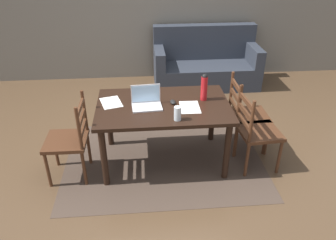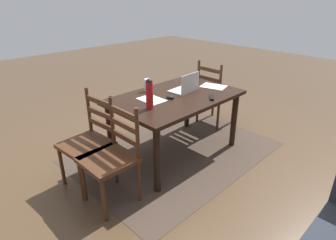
{
  "view_description": "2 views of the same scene",
  "coord_description": "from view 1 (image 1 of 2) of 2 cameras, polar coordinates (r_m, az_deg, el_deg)",
  "views": [
    {
      "loc": [
        -0.23,
        -3.24,
        2.42
      ],
      "look_at": [
        0.06,
        0.13,
        0.47
      ],
      "focal_mm": 35.38,
      "sensor_mm": 36.0,
      "label": 1
    },
    {
      "loc": [
        2.21,
        2.11,
        1.84
      ],
      "look_at": [
        0.08,
        -0.04,
        0.45
      ],
      "focal_mm": 30.46,
      "sensor_mm": 36.0,
      "label": 2
    }
  ],
  "objects": [
    {
      "name": "tv_remote",
      "position": [
        3.95,
        -4.5,
        4.9
      ],
      "size": [
        0.16,
        0.14,
        0.02
      ],
      "primitive_type": "cube",
      "rotation": [
        0.0,
        0.0,
        2.23
      ],
      "color": "black",
      "rests_on": "dining_table"
    },
    {
      "name": "wall_back",
      "position": [
        6.05,
        -2.89,
        19.71
      ],
      "size": [
        8.0,
        0.12,
        2.7
      ],
      "primitive_type": "cube",
      "color": "slate",
      "rests_on": "ground"
    },
    {
      "name": "drinking_glass",
      "position": [
        3.33,
        1.65,
        1.14
      ],
      "size": [
        0.07,
        0.07,
        0.15
      ],
      "primitive_type": "cylinder",
      "color": "silver",
      "rests_on": "dining_table"
    },
    {
      "name": "couch",
      "position": [
        5.96,
        6.45,
        9.47
      ],
      "size": [
        1.8,
        0.8,
        1.0
      ],
      "color": "#2D333D",
      "rests_on": "ground"
    },
    {
      "name": "laptop",
      "position": [
        3.62,
        -3.74,
        3.29
      ],
      "size": [
        0.33,
        0.24,
        0.23
      ],
      "color": "silver",
      "rests_on": "dining_table"
    },
    {
      "name": "dining_table",
      "position": [
        3.7,
        -0.8,
        1.36
      ],
      "size": [
        1.47,
        0.94,
        0.75
      ],
      "color": "black",
      "rests_on": "ground"
    },
    {
      "name": "chair_right_far",
      "position": [
        4.14,
        13.29,
        0.87
      ],
      "size": [
        0.44,
        0.44,
        0.95
      ],
      "color": "#4C2B19",
      "rests_on": "ground"
    },
    {
      "name": "area_rug",
      "position": [
        4.05,
        -0.74,
        -6.72
      ],
      "size": [
        2.34,
        1.72,
        0.01
      ],
      "primitive_type": "cube",
      "color": "#47382D",
      "rests_on": "ground"
    },
    {
      "name": "chair_left_near",
      "position": [
        3.71,
        -16.56,
        -3.31
      ],
      "size": [
        0.45,
        0.45,
        0.95
      ],
      "color": "#4C2B19",
      "rests_on": "ground"
    },
    {
      "name": "paper_stack_left",
      "position": [
        3.75,
        -9.77,
        3.0
      ],
      "size": [
        0.28,
        0.34,
        0.0
      ],
      "primitive_type": "cube",
      "rotation": [
        0.0,
        0.0,
        0.28
      ],
      "color": "white",
      "rests_on": "dining_table"
    },
    {
      "name": "chair_right_near",
      "position": [
        3.84,
        14.9,
        -1.89
      ],
      "size": [
        0.47,
        0.47,
        0.95
      ],
      "color": "#4C2B19",
      "rests_on": "ground"
    },
    {
      "name": "paper_stack_right",
      "position": [
        3.61,
        3.78,
        2.21
      ],
      "size": [
        0.21,
        0.3,
        0.0
      ],
      "primitive_type": "cube",
      "rotation": [
        0.0,
        0.0,
        -0.02
      ],
      "color": "white",
      "rests_on": "dining_table"
    },
    {
      "name": "ground_plane",
      "position": [
        4.05,
        -0.74,
        -6.75
      ],
      "size": [
        14.0,
        14.0,
        0.0
      ],
      "primitive_type": "plane",
      "color": "brown"
    },
    {
      "name": "computer_mouse",
      "position": [
        3.68,
        0.84,
        3.13
      ],
      "size": [
        0.07,
        0.11,
        0.03
      ],
      "primitive_type": "ellipsoid",
      "rotation": [
        0.0,
        0.0,
        0.11
      ],
      "color": "black",
      "rests_on": "dining_table"
    },
    {
      "name": "water_bottle",
      "position": [
        3.72,
        6.25,
        5.75
      ],
      "size": [
        0.07,
        0.07,
        0.31
      ],
      "color": "red",
      "rests_on": "dining_table"
    }
  ]
}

